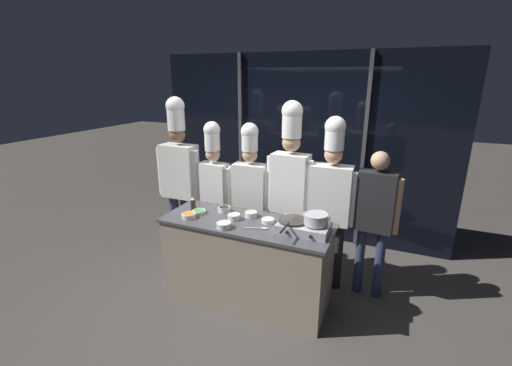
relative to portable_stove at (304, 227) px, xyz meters
The scene contains 21 objects.
ground_plane 1.15m from the portable_stove, behind, with size 24.00×24.00×0.00m, color #47423D.
window_wall_back 1.97m from the portable_stove, 108.53° to the left, with size 4.36×0.09×2.70m.
demo_counter 0.80m from the portable_stove, behind, with size 1.81×0.67×0.92m.
portable_stove is the anchor object (origin of this frame).
frying_pan 0.13m from the portable_stove, behind, with size 0.29×0.50×0.04m.
stock_pot 0.16m from the portable_stove, ahead, with size 0.26×0.23×0.11m.
squeeze_bottle_soy 1.32m from the portable_stove, behind, with size 0.06×0.06×0.15m.
prep_bowl_scallions 1.20m from the portable_stove, behind, with size 0.15×0.15×0.03m.
prep_bowl_chicken 0.64m from the portable_stove, 167.58° to the left, with size 0.13×0.13×0.06m.
prep_bowl_bean_sprouts 0.76m from the portable_stove, behind, with size 0.14×0.14×0.06m.
prep_bowl_garlic 0.41m from the portable_stove, behind, with size 0.13×0.13×0.04m.
prep_bowl_rice 0.79m from the portable_stove, 163.15° to the right, with size 0.15×0.15×0.06m.
prep_bowl_soy_glaze 0.97m from the portable_stove, behind, with size 0.14×0.14×0.06m.
prep_bowl_carrots 1.23m from the portable_stove, behind, with size 0.15×0.15×0.05m.
serving_spoon_slotted 0.42m from the portable_stove, 165.44° to the right, with size 0.24×0.11×0.02m.
chef_head 1.92m from the portable_stove, 163.40° to the left, with size 0.61×0.25×2.14m.
chef_sous 1.45m from the portable_stove, 156.92° to the left, with size 0.48×0.21×1.86m.
chef_line 1.05m from the portable_stove, 144.55° to the left, with size 0.53×0.23×1.86m.
chef_pastry 0.74m from the portable_stove, 119.74° to the left, with size 0.55×0.25×2.13m.
chef_apprentice 0.63m from the portable_stove, 77.54° to the left, with size 0.58×0.24×1.98m.
person_guest 0.85m from the portable_stove, 45.13° to the left, with size 0.51×0.23×1.65m.
Camera 1 is at (1.40, -2.97, 2.36)m, focal length 24.00 mm.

